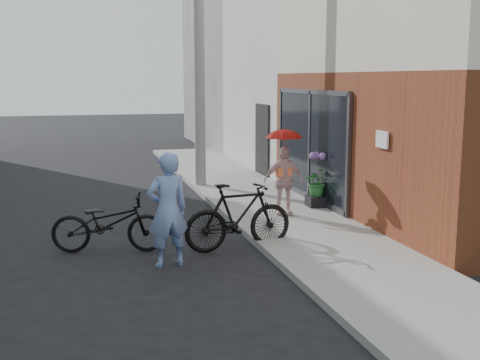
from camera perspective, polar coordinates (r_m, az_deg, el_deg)
name	(u,v)px	position (r m, az deg, el deg)	size (l,w,h in m)	color
ground	(210,257)	(9.92, -2.87, -7.27)	(80.00, 80.00, 0.00)	black
sidewalk	(289,218)	(12.34, 4.65, -3.62)	(2.20, 24.00, 0.12)	gray
curb	(234,222)	(12.00, -0.58, -3.97)	(0.12, 24.00, 0.12)	#9E9E99
plaster_building	(363,59)	(20.49, 11.60, 11.18)	(8.00, 6.00, 7.00)	silver
east_building_far	(289,64)	(26.92, 4.71, 10.93)	(8.00, 8.00, 7.00)	slate
utility_pole	(199,53)	(15.60, -3.89, 11.88)	(0.28, 0.28, 7.00)	#9E9E99
officer	(168,210)	(9.29, -6.87, -2.82)	(0.65, 0.43, 1.78)	#7A99D9
bike_left	(109,223)	(10.29, -12.35, -4.00)	(0.66, 1.89, 1.00)	black
bike_right	(239,216)	(10.18, -0.14, -3.47)	(0.54, 1.92, 1.15)	black
kimono_woman	(283,181)	(12.24, 4.14, -0.08)	(0.82, 0.34, 1.40)	beige
parasol	(284,131)	(12.11, 4.19, 4.66)	(0.71, 0.71, 0.63)	red
planter	(317,201)	(13.23, 7.32, -1.99)	(0.43, 0.43, 0.23)	black
potted_plant	(318,182)	(13.15, 7.36, -0.17)	(0.57, 0.49, 0.63)	#2E7333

